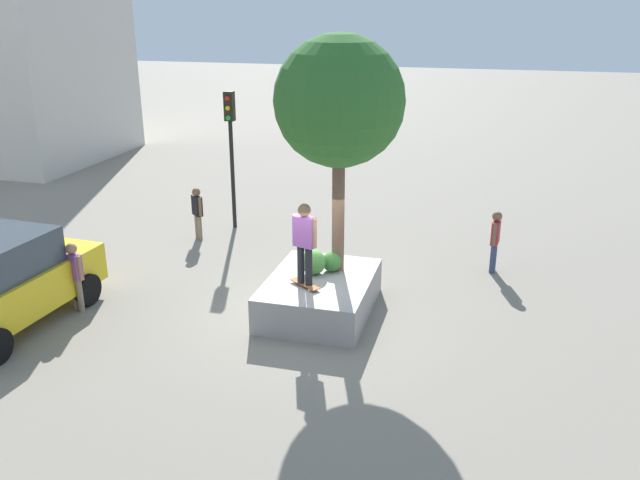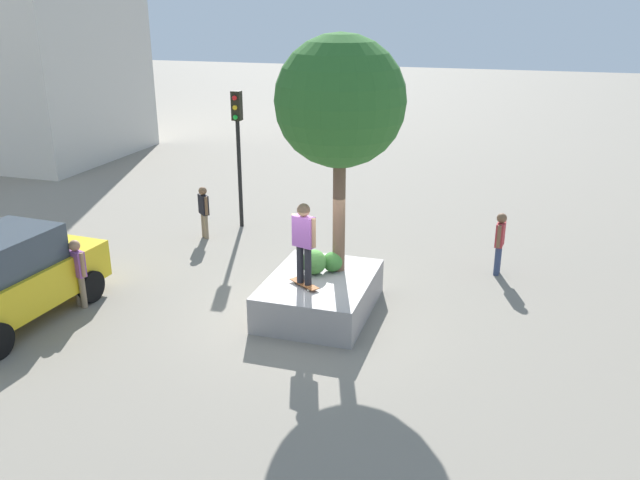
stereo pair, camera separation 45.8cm
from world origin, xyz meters
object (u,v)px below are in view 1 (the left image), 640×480
object	(u,v)px
plaza_tree	(339,102)
bystander_watching	(74,272)
skateboard	(305,284)
passerby_with_bag	(495,237)
planter_ledge	(320,295)
taxi_cab	(3,282)
pedestrian_crossing	(197,210)
skateboarder	(305,238)
traffic_light_corner	(231,136)

from	to	relation	value
plaza_tree	bystander_watching	bearing A→B (deg)	109.68
skateboard	bystander_watching	bearing A→B (deg)	99.50
skateboard	passerby_with_bag	xyz separation A→B (m)	(3.93, -3.89, 0.08)
planter_ledge	skateboard	xyz separation A→B (m)	(-0.53, 0.19, 0.46)
planter_ledge	taxi_cab	bearing A→B (deg)	111.60
plaza_tree	taxi_cab	size ratio (longest dim) A/B	1.17
plaza_tree	pedestrian_crossing	world-z (taller)	plaza_tree
skateboard	skateboarder	xyz separation A→B (m)	(0.00, 0.00, 1.05)
planter_ledge	pedestrian_crossing	bearing A→B (deg)	51.80
skateboard	planter_ledge	bearing A→B (deg)	-20.00
plaza_tree	bystander_watching	size ratio (longest dim) A/B	3.23
planter_ledge	passerby_with_bag	bearing A→B (deg)	-47.44
bystander_watching	pedestrian_crossing	distance (m)	5.10
taxi_cab	traffic_light_corner	size ratio (longest dim) A/B	1.08
skateboard	skateboarder	distance (m)	1.05
skateboard	bystander_watching	world-z (taller)	bystander_watching
pedestrian_crossing	skateboarder	bearing A→B (deg)	-133.18
taxi_cab	bystander_watching	distance (m)	1.45
skateboarder	taxi_cab	distance (m)	6.40
planter_ledge	taxi_cab	world-z (taller)	taxi_cab
traffic_light_corner	pedestrian_crossing	distance (m)	2.41
taxi_cab	bystander_watching	world-z (taller)	taxi_cab
skateboard	traffic_light_corner	size ratio (longest dim) A/B	0.19
planter_ledge	skateboarder	bearing A→B (deg)	160.00
traffic_light_corner	passerby_with_bag	world-z (taller)	traffic_light_corner
planter_ledge	skateboard	distance (m)	0.73
traffic_light_corner	plaza_tree	bearing A→B (deg)	-135.23
skateboarder	traffic_light_corner	xyz separation A→B (m)	(5.50, 3.89, 0.94)
pedestrian_crossing	plaza_tree	bearing A→B (deg)	-122.00
passerby_with_bag	skateboarder	bearing A→B (deg)	135.25
skateboarder	taxi_cab	xyz separation A→B (m)	(-1.94, 6.04, -0.88)
planter_ledge	traffic_light_corner	distance (m)	6.88
skateboarder	pedestrian_crossing	world-z (taller)	skateboarder
passerby_with_bag	skateboard	bearing A→B (deg)	135.25
plaza_tree	bystander_watching	world-z (taller)	plaza_tree
skateboard	traffic_light_corner	world-z (taller)	traffic_light_corner
bystander_watching	passerby_with_bag	bearing A→B (deg)	-61.98
planter_ledge	traffic_light_corner	xyz separation A→B (m)	(4.97, 4.08, 2.44)
plaza_tree	bystander_watching	distance (m)	6.92
planter_ledge	pedestrian_crossing	xyz separation A→B (m)	(3.69, 4.69, 0.50)
skateboard	pedestrian_crossing	distance (m)	6.17
plaza_tree	skateboarder	bearing A→B (deg)	158.26
taxi_cab	traffic_light_corner	world-z (taller)	traffic_light_corner
skateboarder	traffic_light_corner	distance (m)	6.81
planter_ledge	taxi_cab	size ratio (longest dim) A/B	0.68
taxi_cab	pedestrian_crossing	bearing A→B (deg)	-14.07
passerby_with_bag	planter_ledge	bearing A→B (deg)	132.56
skateboard	taxi_cab	xyz separation A→B (m)	(-1.94, 6.04, 0.17)
passerby_with_bag	taxi_cab	bearing A→B (deg)	120.56
skateboarder	plaza_tree	bearing A→B (deg)	-21.74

